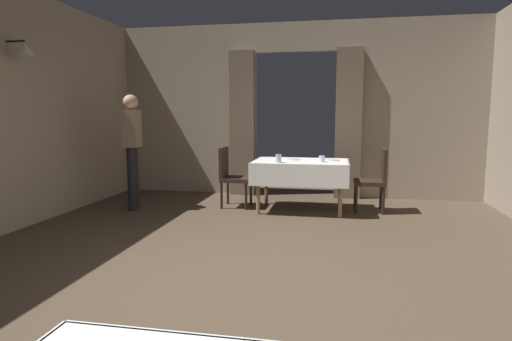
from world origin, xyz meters
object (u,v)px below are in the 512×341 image
object	(u,v)px
chair_mid_left	(231,174)
chair_mid_right	(375,177)
plate_mid_c	(294,159)
glass_mid_a	(278,158)
plate_mid_d	(333,160)
person_waiter_by_doorway	(132,142)
dining_table_mid	(301,167)
glass_mid_b	(322,159)

from	to	relation	value
chair_mid_left	chair_mid_right	bearing A→B (deg)	1.54
chair_mid_left	plate_mid_c	world-z (taller)	chair_mid_left
chair_mid_left	plate_mid_c	distance (m)	1.00
glass_mid_a	plate_mid_d	size ratio (longest dim) A/B	0.58
glass_mid_a	person_waiter_by_doorway	world-z (taller)	person_waiter_by_doorway
person_waiter_by_doorway	dining_table_mid	bearing A→B (deg)	9.05
plate_mid_c	glass_mid_a	bearing A→B (deg)	-112.71
dining_table_mid	person_waiter_by_doorway	xyz separation A→B (m)	(-2.49, -0.40, 0.38)
glass_mid_a	glass_mid_b	world-z (taller)	glass_mid_a
chair_mid_right	chair_mid_left	bearing A→B (deg)	-178.46
glass_mid_a	glass_mid_b	bearing A→B (deg)	18.37
dining_table_mid	glass_mid_a	size ratio (longest dim) A/B	11.67
chair_mid_right	person_waiter_by_doorway	xyz separation A→B (m)	(-3.57, -0.51, 0.51)
person_waiter_by_doorway	plate_mid_c	bearing A→B (deg)	11.47
person_waiter_by_doorway	chair_mid_right	bearing A→B (deg)	8.20
chair_mid_right	glass_mid_a	distance (m)	1.48
dining_table_mid	chair_mid_right	bearing A→B (deg)	6.23
dining_table_mid	glass_mid_b	world-z (taller)	glass_mid_b
chair_mid_right	plate_mid_c	xyz separation A→B (m)	(-1.20, -0.03, 0.24)
plate_mid_c	person_waiter_by_doorway	distance (m)	2.44
chair_mid_right	plate_mid_d	bearing A→B (deg)	-179.35
glass_mid_a	plate_mid_d	world-z (taller)	glass_mid_a
glass_mid_a	chair_mid_left	bearing A→B (deg)	153.32
chair_mid_left	plate_mid_c	size ratio (longest dim) A/B	4.60
dining_table_mid	glass_mid_a	bearing A→B (deg)	-130.94
glass_mid_b	plate_mid_c	size ratio (longest dim) A/B	0.46
glass_mid_b	plate_mid_d	world-z (taller)	glass_mid_b
person_waiter_by_doorway	plate_mid_d	bearing A→B (deg)	9.76
chair_mid_right	chair_mid_left	distance (m)	2.17
dining_table_mid	plate_mid_c	size ratio (longest dim) A/B	6.91
plate_mid_d	person_waiter_by_doorway	bearing A→B (deg)	-170.24
glass_mid_b	person_waiter_by_doorway	world-z (taller)	person_waiter_by_doorway
glass_mid_a	person_waiter_by_doorway	bearing A→B (deg)	-178.44
person_waiter_by_doorway	glass_mid_a	bearing A→B (deg)	1.56
chair_mid_left	glass_mid_b	world-z (taller)	chair_mid_left
chair_mid_right	person_waiter_by_doorway	world-z (taller)	person_waiter_by_doorway
glass_mid_a	plate_mid_c	distance (m)	0.46
plate_mid_c	plate_mid_d	distance (m)	0.58
glass_mid_b	dining_table_mid	bearing A→B (deg)	156.05
dining_table_mid	chair_mid_left	world-z (taller)	chair_mid_left
chair_mid_left	glass_mid_b	bearing A→B (deg)	-8.07
glass_mid_b	plate_mid_d	size ratio (longest dim) A/B	0.45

